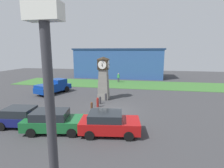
% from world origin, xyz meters
% --- Properties ---
extents(ground_plane, '(75.46, 75.46, 0.00)m').
position_xyz_m(ground_plane, '(0.00, 0.00, 0.00)').
color(ground_plane, '#38383A').
extents(clock_tower, '(1.57, 1.47, 5.04)m').
position_xyz_m(clock_tower, '(-1.78, 3.75, 2.53)').
color(clock_tower, gray).
rests_on(clock_tower, ground_plane).
extents(bollard_near_tower, '(0.24, 0.24, 0.87)m').
position_xyz_m(bollard_near_tower, '(-1.38, 3.19, 0.44)').
color(bollard_near_tower, '#333338').
rests_on(bollard_near_tower, ground_plane).
extents(bollard_mid_row, '(0.22, 0.22, 0.84)m').
position_xyz_m(bollard_mid_row, '(-1.72, 1.78, 0.42)').
color(bollard_mid_row, '#333338').
rests_on(bollard_mid_row, ground_plane).
extents(bollard_far_row, '(0.24, 0.24, 1.00)m').
position_xyz_m(bollard_far_row, '(-1.68, 0.66, 0.51)').
color(bollard_far_row, maroon).
rests_on(bollard_far_row, ground_plane).
extents(bollard_end_row, '(0.22, 0.22, 0.94)m').
position_xyz_m(bollard_end_row, '(-1.88, -0.79, 0.48)').
color(bollard_end_row, brown).
rests_on(bollard_end_row, ground_plane).
extents(car_navy_sedan, '(4.00, 2.27, 1.45)m').
position_xyz_m(car_navy_sedan, '(-6.09, -4.91, 0.74)').
color(car_navy_sedan, navy).
rests_on(car_navy_sedan, ground_plane).
extents(car_near_tower, '(4.59, 2.56, 1.54)m').
position_xyz_m(car_near_tower, '(-3.26, -5.33, 0.78)').
color(car_near_tower, '#19602D').
rests_on(car_near_tower, ground_plane).
extents(car_by_building, '(4.28, 2.47, 1.54)m').
position_xyz_m(car_by_building, '(0.63, -4.97, 0.79)').
color(car_by_building, '#A51111').
rests_on(car_by_building, ground_plane).
extents(pickup_truck, '(3.49, 5.29, 1.85)m').
position_xyz_m(pickup_truck, '(-9.16, 5.40, 0.93)').
color(pickup_truck, navy).
rests_on(pickup_truck, ground_plane).
extents(pedestrian_by_cars, '(0.45, 0.33, 1.70)m').
position_xyz_m(pedestrian_by_cars, '(-1.71, 15.52, 0.97)').
color(pedestrian_by_cars, '#3F3F47').
rests_on(pedestrian_by_cars, ground_plane).
extents(warehouse_blue_far, '(19.12, 7.07, 6.25)m').
position_xyz_m(warehouse_blue_far, '(-2.63, 22.46, 3.14)').
color(warehouse_blue_far, '#2D5193').
rests_on(warehouse_blue_far, ground_plane).
extents(grass_verge_far, '(45.27, 7.71, 0.04)m').
position_xyz_m(grass_verge_far, '(2.79, 13.83, 0.02)').
color(grass_verge_far, '#386B2D').
rests_on(grass_verge_far, ground_plane).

